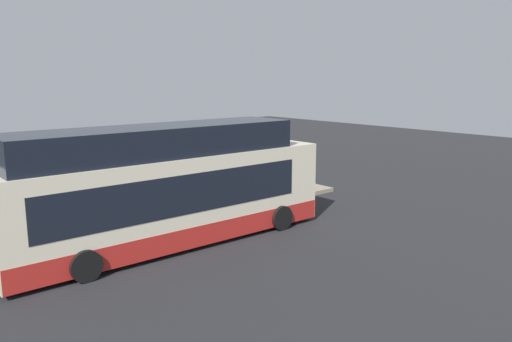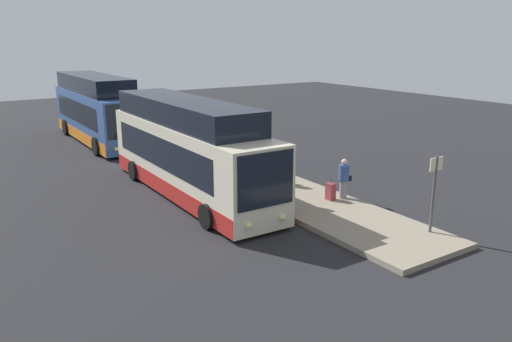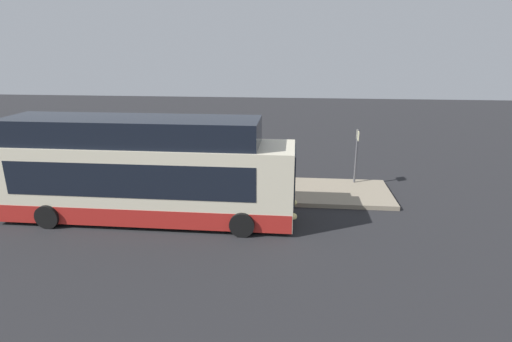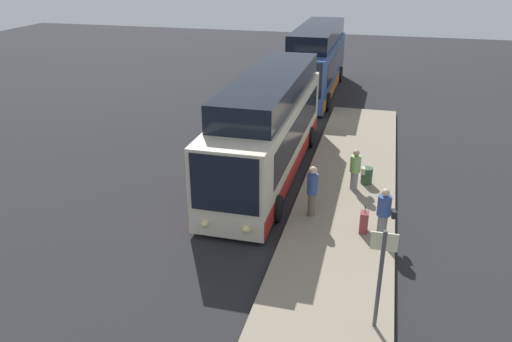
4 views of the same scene
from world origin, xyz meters
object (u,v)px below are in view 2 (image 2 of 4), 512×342
Objects in this scene: passenger_waiting at (275,165)px; trash_bin at (275,172)px; passenger_with_bags at (285,179)px; passenger_boarding at (344,177)px; bus_second at (97,112)px; sign_post at (434,186)px; bus_lead at (189,153)px; suitcase at (331,191)px.

trash_bin is (-0.63, 0.43, -0.52)m from passenger_waiting.
passenger_boarding is at bearing 25.58° from passenger_with_bags.
sign_post is (22.27, 4.74, -0.07)m from bus_second.
trash_bin is (0.57, 4.09, -1.30)m from bus_lead.
suitcase is (0.68, 1.81, -0.65)m from passenger_with_bags.
suitcase is 3.79m from trash_bin.
bus_lead is 13.44m from bus_second.
bus_second is 22.77m from sign_post.
suitcase is at bearing 13.29° from bus_second.
passenger_boarding is 4.42m from sign_post.
passenger_with_bags is (-0.80, -2.39, 0.12)m from passenger_boarding.
bus_second is at bearing -167.99° from sign_post.
passenger_waiting is (14.64, 3.66, -0.85)m from bus_second.
passenger_boarding is at bearing 78.34° from suitcase.
bus_lead reaches higher than suitcase.
passenger_with_bags is at bearing 7.97° from bus_second.
passenger_with_bags is 2.04m from suitcase.
passenger_waiting reaches higher than suitcase.
bus_lead is at bearing -136.03° from suitcase.
bus_lead is 4.43m from passenger_with_bags.
bus_second is 12.26× the size of suitcase.
sign_post is at bearing -21.50° from passenger_with_bags.
trash_bin is at bearing 16.27° from bus_second.
suitcase is at bearing -173.17° from sign_post.
suitcase is 0.35× the size of sign_post.
passenger_with_bags is 1.95× the size of suitcase.
bus_lead is at bearing -97.97° from trash_bin.
passenger_boarding is 1.78× the size of suitcase.
passenger_with_bags is 3.60m from trash_bin.
suitcase is (17.79, 4.20, -1.35)m from bus_second.
bus_second is 6.30× the size of passenger_with_bags.
bus_second reaches higher than sign_post.
passenger_with_bags is at bearing -110.56° from suitcase.
passenger_boarding is 2.55× the size of trash_bin.
passenger_boarding is at bearing 179.39° from sign_post.
bus_second is at bearing -166.71° from suitcase.
bus_second reaches higher than suitcase.
bus_lead is 4.33m from trash_bin.
passenger_with_bags is at bearing -33.84° from passenger_waiting.
suitcase is at bearing 3.05° from passenger_waiting.
sign_post reaches higher than passenger_with_bags.
sign_post is at bearing -10.84° from passenger_boarding.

